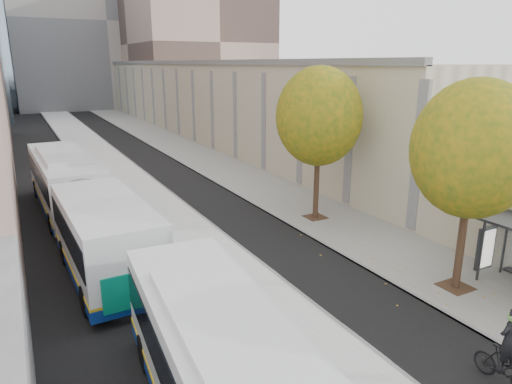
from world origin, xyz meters
TOP-DOWN VIEW (x-y plane):
  - bus_platform at (-3.88, 35.00)m, footprint 4.25×150.00m
  - sidewalk at (4.12, 35.00)m, footprint 4.75×150.00m
  - building_tan at (15.50, 64.00)m, footprint 18.00×92.00m
  - building_far_block at (6.00, 96.00)m, footprint 30.00×18.00m
  - tree_c at (3.60, 13.00)m, footprint 4.20×4.20m
  - tree_d at (3.60, 22.00)m, footprint 4.40×4.40m
  - bus_far at (-7.82, 25.63)m, footprint 3.47×18.97m
  - cyclist at (0.24, 8.83)m, footprint 0.64×1.73m
  - distant_car at (-7.53, 45.87)m, footprint 2.38×4.15m

SIDE VIEW (x-z plane):
  - sidewalk at x=4.12m, z-range 0.00..0.08m
  - bus_platform at x=-3.88m, z-range 0.00..0.15m
  - distant_car at x=-7.53m, z-range 0.00..1.33m
  - cyclist at x=0.24m, z-range -0.29..1.93m
  - bus_far at x=-7.82m, z-range 0.15..3.29m
  - building_tan at x=15.50m, z-range 0.00..8.00m
  - tree_c at x=3.60m, z-range 1.61..8.89m
  - tree_d at x=3.60m, z-range 1.67..9.27m
  - building_far_block at x=6.00m, z-range 0.00..30.00m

